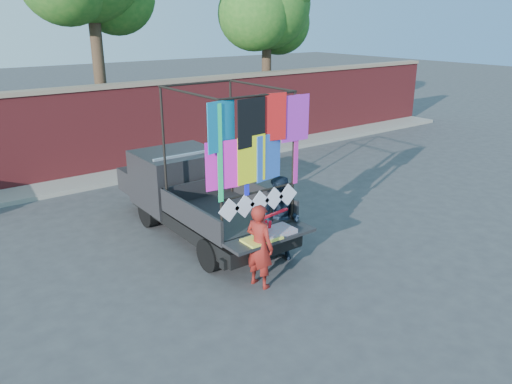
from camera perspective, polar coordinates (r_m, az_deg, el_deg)
ground at (r=9.57m, az=-4.16°, el=-8.19°), size 90.00×90.00×0.00m
brick_wall at (r=15.21m, az=-18.86°, el=6.55°), size 30.00×0.45×2.61m
curb at (r=14.88m, az=-17.47°, el=1.37°), size 30.00×1.20×0.12m
tree_right at (r=19.49m, az=1.46°, el=20.27°), size 4.20×3.30×6.62m
pickup_truck at (r=10.99m, az=-7.58°, el=0.00°), size 2.04×5.11×3.22m
woman at (r=8.50m, az=0.41°, el=-6.20°), size 0.47×0.61×1.50m
man at (r=9.47m, az=2.87°, el=-3.04°), size 0.85×0.95×1.63m
streamer_bundle at (r=8.86m, az=1.29°, el=-3.87°), size 0.86×0.17×0.60m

